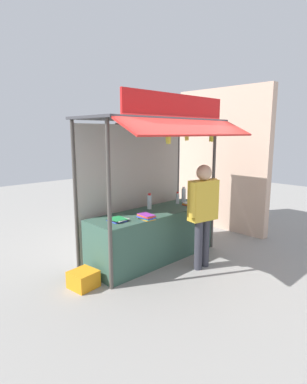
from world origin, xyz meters
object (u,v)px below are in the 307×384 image
at_px(water_bottle_back_left, 149,202).
at_px(magazine_stack_left, 190,204).
at_px(banana_bunch_inner_right, 168,139).
at_px(magazine_stack_far_left, 146,217).
at_px(vendor_person, 203,207).
at_px(banana_bunch_inner_left, 211,138).
at_px(water_bottle_mid_right, 184,195).
at_px(banana_bunch_leftmost, 187,136).
at_px(plastic_crate, 83,279).
at_px(water_bottle_right, 178,198).
at_px(magazine_stack_rear_center, 118,220).

xyz_separation_m(water_bottle_back_left, magazine_stack_left, (0.76, -0.32, -0.11)).
bearing_deg(banana_bunch_inner_right, magazine_stack_left, 19.83).
xyz_separation_m(magazine_stack_far_left, vendor_person, (0.75, -0.56, 0.13)).
relative_size(water_bottle_back_left, banana_bunch_inner_left, 1.07).
bearing_deg(water_bottle_mid_right, magazine_stack_left, -116.03).
xyz_separation_m(banana_bunch_leftmost, vendor_person, (0.03, -0.36, -1.14)).
relative_size(magazine_stack_far_left, banana_bunch_leftmost, 1.26).
relative_size(water_bottle_back_left, magazine_stack_far_left, 0.98).
bearing_deg(banana_bunch_inner_right, plastic_crate, 162.70).
bearing_deg(banana_bunch_inner_left, water_bottle_right, 108.92).
height_order(water_bottle_right, water_bottle_back_left, water_bottle_back_left).
relative_size(magazine_stack_rear_center, banana_bunch_inner_left, 1.12).
xyz_separation_m(magazine_stack_far_left, banana_bunch_leftmost, (0.72, -0.20, 1.27)).
height_order(vendor_person, plastic_crate, vendor_person).
xyz_separation_m(water_bottle_mid_right, banana_bunch_inner_right, (-1.13, -0.63, 1.13)).
height_order(banana_bunch_leftmost, vendor_person, banana_bunch_leftmost).
bearing_deg(magazine_stack_left, vendor_person, -126.51).
xyz_separation_m(banana_bunch_inner_left, banana_bunch_leftmost, (-0.69, -0.00, 0.04)).
distance_m(water_bottle_mid_right, magazine_stack_left, 0.32).
bearing_deg(banana_bunch_inner_left, magazine_stack_far_left, 171.86).
height_order(magazine_stack_rear_center, banana_bunch_inner_left, banana_bunch_inner_left).
xyz_separation_m(water_bottle_right, banana_bunch_leftmost, (-0.48, -0.60, 1.20)).
height_order(water_bottle_mid_right, magazine_stack_left, water_bottle_mid_right).
xyz_separation_m(water_bottle_right, banana_bunch_inner_right, (-0.92, -0.60, 1.16)).
bearing_deg(water_bottle_back_left, water_bottle_right, -6.14).
xyz_separation_m(water_bottle_back_left, vendor_person, (0.23, -1.04, 0.04)).
xyz_separation_m(magazine_stack_rear_center, banana_bunch_inner_left, (1.80, -0.44, 1.25)).
distance_m(magazine_stack_rear_center, vendor_person, 1.40).
relative_size(water_bottle_back_left, banana_bunch_leftmost, 1.23).
bearing_deg(magazine_stack_far_left, banana_bunch_leftmost, -15.73).
height_order(water_bottle_mid_right, magazine_stack_rear_center, water_bottle_mid_right).
bearing_deg(magazine_stack_left, banana_bunch_inner_right, -160.17).
xyz_separation_m(banana_bunch_inner_left, plastic_crate, (-2.47, 0.42, -2.02)).
xyz_separation_m(banana_bunch_inner_left, vendor_person, (-0.66, -0.36, -1.10)).
distance_m(magazine_stack_rear_center, banana_bunch_inner_left, 2.24).
height_order(magazine_stack_rear_center, banana_bunch_leftmost, banana_bunch_leftmost).
distance_m(water_bottle_right, banana_bunch_leftmost, 1.43).
distance_m(magazine_stack_far_left, magazine_stack_left, 1.29).
relative_size(banana_bunch_inner_right, plastic_crate, 0.78).
bearing_deg(banana_bunch_inner_left, plastic_crate, 170.41).
bearing_deg(plastic_crate, water_bottle_mid_right, 4.77).
bearing_deg(water_bottle_back_left, banana_bunch_inner_right, -109.05).
xyz_separation_m(water_bottle_back_left, banana_bunch_inner_left, (0.89, -0.68, 1.14)).
xyz_separation_m(magazine_stack_left, plastic_crate, (-2.34, 0.06, -0.77)).
xyz_separation_m(water_bottle_right, magazine_stack_far_left, (-1.20, -0.40, -0.07)).
bearing_deg(banana_bunch_leftmost, magazine_stack_rear_center, 158.49).
xyz_separation_m(magazine_stack_far_left, plastic_crate, (-1.07, 0.22, -0.79)).
height_order(water_bottle_right, magazine_stack_left, water_bottle_right).
xyz_separation_m(water_bottle_right, magazine_stack_rear_center, (-1.60, -0.16, -0.09)).
bearing_deg(magazine_stack_far_left, banana_bunch_inner_left, -8.14).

